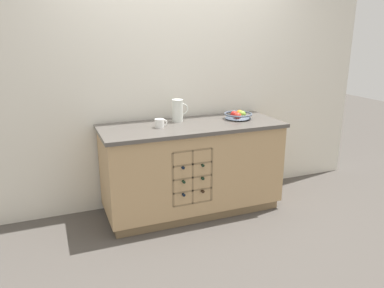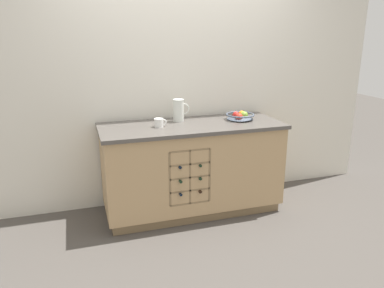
# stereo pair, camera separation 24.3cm
# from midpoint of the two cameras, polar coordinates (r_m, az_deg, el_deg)

# --- Properties ---
(ground_plane) EXTENTS (14.00, 14.00, 0.00)m
(ground_plane) POSITION_cam_midpoint_polar(r_m,az_deg,el_deg) (3.88, 1.82, -9.95)
(ground_plane) COLOR #4C4742
(back_wall) EXTENTS (4.40, 0.06, 2.55)m
(back_wall) POSITION_cam_midpoint_polar(r_m,az_deg,el_deg) (3.87, 0.05, 9.79)
(back_wall) COLOR silver
(back_wall) RESTS_ON ground_plane
(kitchen_island) EXTENTS (1.75, 0.69, 0.90)m
(kitchen_island) POSITION_cam_midpoint_polar(r_m,az_deg,el_deg) (3.70, 1.88, -3.66)
(kitchen_island) COLOR olive
(kitchen_island) RESTS_ON ground_plane
(fruit_bowl) EXTENTS (0.29, 0.29, 0.08)m
(fruit_bowl) POSITION_cam_midpoint_polar(r_m,az_deg,el_deg) (3.80, 9.17, 4.27)
(fruit_bowl) COLOR #4C5666
(fruit_bowl) RESTS_ON kitchen_island
(white_pitcher) EXTENTS (0.17, 0.11, 0.22)m
(white_pitcher) POSITION_cam_midpoint_polar(r_m,az_deg,el_deg) (3.67, -0.13, 5.21)
(white_pitcher) COLOR silver
(white_pitcher) RESTS_ON kitchen_island
(ceramic_mug) EXTENTS (0.12, 0.09, 0.08)m
(ceramic_mug) POSITION_cam_midpoint_polar(r_m,az_deg,el_deg) (3.46, -3.05, 3.25)
(ceramic_mug) COLOR white
(ceramic_mug) RESTS_ON kitchen_island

